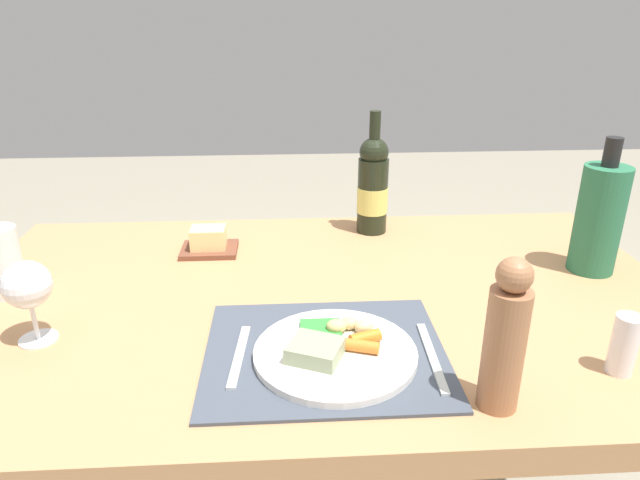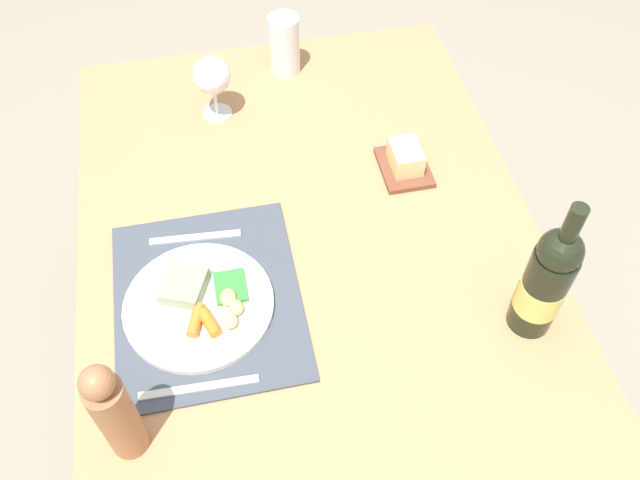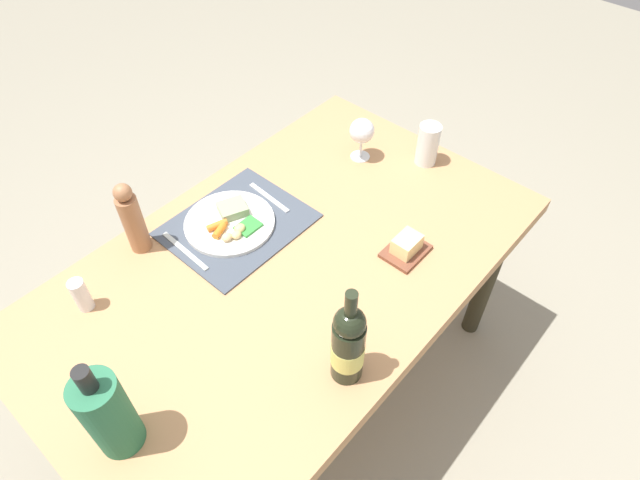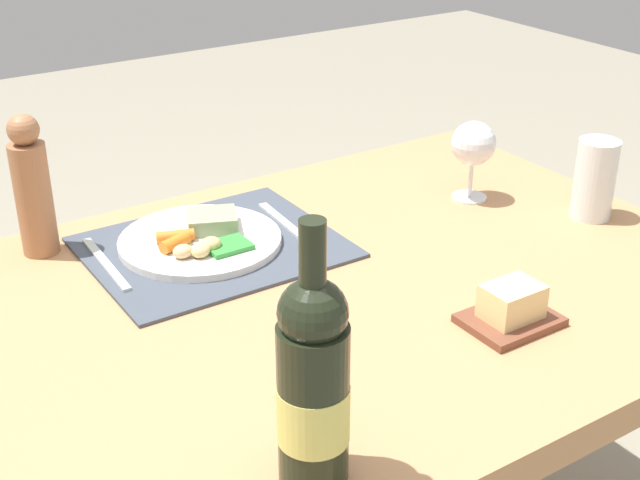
% 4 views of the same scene
% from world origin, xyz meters
% --- Properties ---
extents(ground_plane, '(8.00, 8.00, 0.00)m').
position_xyz_m(ground_plane, '(0.00, 0.00, 0.00)').
color(ground_plane, gray).
extents(dining_table, '(1.47, 0.89, 0.70)m').
position_xyz_m(dining_table, '(0.00, 0.00, 0.63)').
color(dining_table, tan).
rests_on(dining_table, ground_plane).
extents(placemat, '(0.40, 0.33, 0.01)m').
position_xyz_m(placemat, '(-0.01, -0.21, 0.70)').
color(placemat, '#424A56').
rests_on(placemat, dining_table).
extents(dinner_plate, '(0.27, 0.27, 0.04)m').
position_xyz_m(dinner_plate, '(0.01, -0.22, 0.72)').
color(dinner_plate, white).
rests_on(dinner_plate, placemat).
extents(fork, '(0.03, 0.18, 0.00)m').
position_xyz_m(fork, '(-0.15, -0.22, 0.71)').
color(fork, silver).
rests_on(fork, placemat).
extents(knife, '(0.02, 0.20, 0.00)m').
position_xyz_m(knife, '(0.17, -0.24, 0.71)').
color(knife, silver).
rests_on(knife, placemat).
extents(pepper_mill, '(0.06, 0.06, 0.23)m').
position_xyz_m(pepper_mill, '(0.23, -0.35, 0.81)').
color(pepper_mill, '#A26C47').
rests_on(pepper_mill, dining_table).
extents(butter_dish, '(0.13, 0.10, 0.06)m').
position_xyz_m(butter_dish, '(-0.25, 0.23, 0.73)').
color(butter_dish, brown).
rests_on(butter_dish, dining_table).
extents(salt_shaker, '(0.04, 0.04, 0.10)m').
position_xyz_m(salt_shaker, '(0.46, -0.29, 0.75)').
color(salt_shaker, white).
rests_on(salt_shaker, dining_table).
extents(wine_glass, '(0.08, 0.08, 0.15)m').
position_xyz_m(wine_glass, '(-0.50, -0.14, 0.81)').
color(wine_glass, white).
rests_on(wine_glass, dining_table).
extents(cooler_bottle, '(0.10, 0.10, 0.29)m').
position_xyz_m(cooler_bottle, '(0.60, 0.08, 0.82)').
color(cooler_bottle, '#296D49').
rests_on(cooler_bottle, dining_table).
extents(water_tumbler, '(0.07, 0.07, 0.14)m').
position_xyz_m(water_tumbler, '(-0.63, 0.04, 0.76)').
color(water_tumbler, silver).
rests_on(water_tumbler, dining_table).
extents(wine_bottle, '(0.08, 0.08, 0.31)m').
position_xyz_m(wine_bottle, '(0.15, 0.34, 0.82)').
color(wine_bottle, black).
rests_on(wine_bottle, dining_table).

